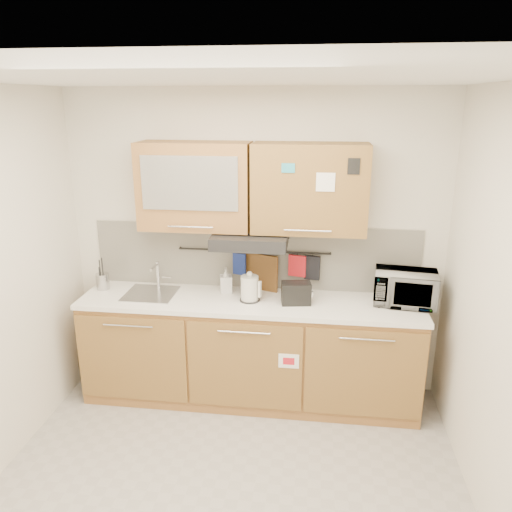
# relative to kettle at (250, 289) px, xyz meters

# --- Properties ---
(floor) EXTENTS (3.20, 3.20, 0.00)m
(floor) POSITION_rel_kettle_xyz_m (-0.00, -1.17, -1.02)
(floor) COLOR #9E9993
(floor) RESTS_ON ground
(ceiling) EXTENTS (3.20, 3.20, 0.00)m
(ceiling) POSITION_rel_kettle_xyz_m (-0.00, -1.17, 1.58)
(ceiling) COLOR white
(ceiling) RESTS_ON wall_back
(wall_back) EXTENTS (3.20, 0.00, 3.20)m
(wall_back) POSITION_rel_kettle_xyz_m (-0.00, 0.33, 0.28)
(wall_back) COLOR silver
(wall_back) RESTS_ON ground
(base_cabinet) EXTENTS (2.80, 0.64, 0.88)m
(base_cabinet) POSITION_rel_kettle_xyz_m (-0.00, 0.02, -0.62)
(base_cabinet) COLOR #A26E39
(base_cabinet) RESTS_ON floor
(countertop) EXTENTS (2.82, 0.62, 0.04)m
(countertop) POSITION_rel_kettle_xyz_m (-0.00, 0.02, -0.12)
(countertop) COLOR white
(countertop) RESTS_ON base_cabinet
(backsplash) EXTENTS (2.80, 0.02, 0.56)m
(backsplash) POSITION_rel_kettle_xyz_m (-0.00, 0.32, 0.18)
(backsplash) COLOR silver
(backsplash) RESTS_ON countertop
(upper_cabinets) EXTENTS (1.82, 0.37, 0.70)m
(upper_cabinets) POSITION_rel_kettle_xyz_m (-0.01, 0.15, 0.81)
(upper_cabinets) COLOR #A26E39
(upper_cabinets) RESTS_ON wall_back
(range_hood) EXTENTS (0.60, 0.46, 0.10)m
(range_hood) POSITION_rel_kettle_xyz_m (-0.00, 0.08, 0.40)
(range_hood) COLOR black
(range_hood) RESTS_ON upper_cabinets
(sink) EXTENTS (0.42, 0.40, 0.26)m
(sink) POSITION_rel_kettle_xyz_m (-0.85, 0.04, -0.10)
(sink) COLOR silver
(sink) RESTS_ON countertop
(utensil_rail) EXTENTS (1.30, 0.02, 0.02)m
(utensil_rail) POSITION_rel_kettle_xyz_m (-0.00, 0.28, 0.24)
(utensil_rail) COLOR black
(utensil_rail) RESTS_ON backsplash
(utensil_crock) EXTENTS (0.14, 0.14, 0.28)m
(utensil_crock) POSITION_rel_kettle_xyz_m (-1.30, 0.10, -0.03)
(utensil_crock) COLOR #ABAAAF
(utensil_crock) RESTS_ON countertop
(kettle) EXTENTS (0.19, 0.18, 0.25)m
(kettle) POSITION_rel_kettle_xyz_m (0.00, 0.00, 0.00)
(kettle) COLOR silver
(kettle) RESTS_ON countertop
(toaster) EXTENTS (0.25, 0.17, 0.18)m
(toaster) POSITION_rel_kettle_xyz_m (0.38, -0.01, -0.01)
(toaster) COLOR black
(toaster) RESTS_ON countertop
(microwave) EXTENTS (0.52, 0.39, 0.27)m
(microwave) POSITION_rel_kettle_xyz_m (1.25, 0.10, 0.03)
(microwave) COLOR #999999
(microwave) RESTS_ON countertop
(soap_bottle) EXTENTS (0.12, 0.12, 0.22)m
(soap_bottle) POSITION_rel_kettle_xyz_m (-0.23, 0.16, 0.01)
(soap_bottle) COLOR #999999
(soap_bottle) RESTS_ON countertop
(cutting_board) EXTENTS (0.34, 0.14, 0.43)m
(cutting_board) POSITION_rel_kettle_xyz_m (0.04, 0.27, 0.00)
(cutting_board) COLOR brown
(cutting_board) RESTS_ON utensil_rail
(oven_mitt) EXTENTS (0.12, 0.06, 0.19)m
(oven_mitt) POSITION_rel_kettle_xyz_m (-0.13, 0.27, 0.12)
(oven_mitt) COLOR navy
(oven_mitt) RESTS_ON utensil_rail
(dark_pouch) EXTENTS (0.14, 0.06, 0.21)m
(dark_pouch) POSITION_rel_kettle_xyz_m (0.50, 0.27, 0.12)
(dark_pouch) COLOR black
(dark_pouch) RESTS_ON utensil_rail
(pot_holder) EXTENTS (0.15, 0.06, 0.18)m
(pot_holder) POSITION_rel_kettle_xyz_m (0.37, 0.27, 0.13)
(pot_holder) COLOR red
(pot_holder) RESTS_ON utensil_rail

